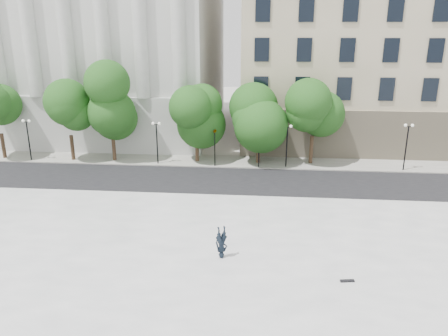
{
  "coord_description": "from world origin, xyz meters",
  "views": [
    {
      "loc": [
        4.19,
        -17.23,
        12.85
      ],
      "look_at": [
        1.79,
        10.0,
        3.94
      ],
      "focal_mm": 35.0,
      "sensor_mm": 36.0,
      "label": 1
    }
  ],
  "objects": [
    {
      "name": "building_west",
      "position": [
        -17.0,
        38.57,
        12.89
      ],
      "size": [
        31.5,
        27.65,
        25.6
      ],
      "color": "beige",
      "rests_on": "ground"
    },
    {
      "name": "traffic_light_west",
      "position": [
        -0.17,
        22.3,
        3.6
      ],
      "size": [
        0.77,
        1.56,
        4.12
      ],
      "color": "black",
      "rests_on": "ground"
    },
    {
      "name": "plaza",
      "position": [
        0.0,
        3.0,
        0.23
      ],
      "size": [
        44.0,
        22.0,
        0.45
      ],
      "primitive_type": "cube",
      "color": "white",
      "rests_on": "ground"
    },
    {
      "name": "street_trees",
      "position": [
        -5.71,
        23.53,
        5.0
      ],
      "size": [
        34.73,
        4.88,
        7.71
      ],
      "color": "#382619",
      "rests_on": "ground"
    },
    {
      "name": "person_lying",
      "position": [
        2.14,
        4.48,
        0.71
      ],
      "size": [
        1.31,
        1.99,
        0.51
      ],
      "primitive_type": "imported",
      "rotation": [
        -1.54,
        0.0,
        0.37
      ],
      "color": "black",
      "rests_on": "plaza"
    },
    {
      "name": "traffic_light_east",
      "position": [
        3.98,
        22.3,
        3.75
      ],
      "size": [
        0.69,
        1.92,
        4.26
      ],
      "color": "black",
      "rests_on": "ground"
    },
    {
      "name": "ground",
      "position": [
        0.0,
        0.0,
        0.0
      ],
      "size": [
        160.0,
        160.0,
        0.0
      ],
      "primitive_type": "plane",
      "color": "beige",
      "rests_on": "ground"
    },
    {
      "name": "lamp_posts",
      "position": [
        0.03,
        22.6,
        2.95
      ],
      "size": [
        36.95,
        0.28,
        4.48
      ],
      "color": "black",
      "rests_on": "ground"
    },
    {
      "name": "building_east",
      "position": [
        20.0,
        38.91,
        11.14
      ],
      "size": [
        36.0,
        26.15,
        23.0
      ],
      "color": "beige",
      "rests_on": "ground"
    },
    {
      "name": "skateboard",
      "position": [
        8.76,
        2.6,
        0.49
      ],
      "size": [
        0.75,
        0.3,
        0.07
      ],
      "primitive_type": "cube",
      "rotation": [
        0.0,
        0.0,
        0.15
      ],
      "color": "black",
      "rests_on": "plaza"
    },
    {
      "name": "street",
      "position": [
        0.0,
        18.0,
        0.01
      ],
      "size": [
        60.0,
        8.0,
        0.02
      ],
      "primitive_type": "cube",
      "color": "black",
      "rests_on": "ground"
    },
    {
      "name": "far_sidewalk",
      "position": [
        0.0,
        24.0,
        0.06
      ],
      "size": [
        60.0,
        4.0,
        0.12
      ],
      "primitive_type": "cube",
      "color": "#B3B0A5",
      "rests_on": "ground"
    }
  ]
}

